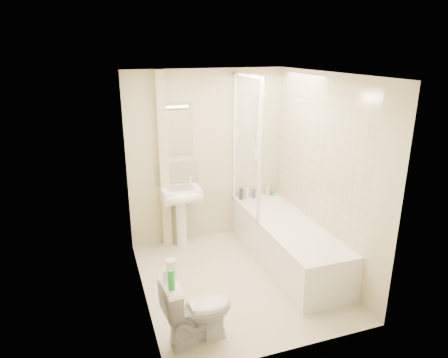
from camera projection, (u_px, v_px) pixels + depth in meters
name	position (u px, v px, depth m)	size (l,w,h in m)	color
floor	(238.00, 280.00, 4.80)	(2.50, 2.50, 0.00)	beige
wall_back	(207.00, 157.00, 5.55)	(2.20, 0.02, 2.40)	beige
wall_left	(139.00, 197.00, 4.09)	(0.02, 2.50, 2.40)	beige
wall_right	(325.00, 176.00, 4.76)	(0.02, 2.50, 2.40)	beige
ceiling	(240.00, 74.00, 4.04)	(2.20, 2.50, 0.02)	white
tile_back	(257.00, 138.00, 5.69)	(0.70, 0.01, 1.75)	beige
tile_right	(317.00, 154.00, 4.86)	(0.01, 2.10, 1.75)	beige
pipe_boxing	(164.00, 163.00, 5.30)	(0.12, 0.12, 2.40)	beige
splashback	(177.00, 172.00, 5.46)	(0.60, 0.01, 0.30)	beige
mirror	(176.00, 133.00, 5.28)	(0.46, 0.01, 0.60)	white
strip_light	(175.00, 105.00, 5.14)	(0.42, 0.07, 0.07)	silver
bathtub	(287.00, 241.00, 5.12)	(0.70, 2.10, 0.55)	white
shower_screen	(246.00, 145.00, 5.18)	(0.04, 0.92, 1.80)	white
shower_fixture	(259.00, 130.00, 5.61)	(0.10, 0.16, 0.99)	white
pedestal_sink	(182.00, 201.00, 5.36)	(0.51, 0.47, 0.99)	white
bottle_black_a	(241.00, 194.00, 5.79)	(0.05, 0.05, 0.16)	black
bottle_white_a	(247.00, 193.00, 5.82)	(0.06, 0.06, 0.16)	white
bottle_blue	(254.00, 193.00, 5.86)	(0.05, 0.05, 0.13)	navy
bottle_white_b	(267.00, 191.00, 5.92)	(0.06, 0.06, 0.15)	silver
bottle_green	(272.00, 193.00, 5.96)	(0.06, 0.06, 0.08)	green
toilet	(198.00, 309.00, 3.73)	(0.68, 0.44, 0.66)	white
toilet_roll_lower	(170.00, 274.00, 3.62)	(0.12, 0.12, 0.09)	white
toilet_roll_upper	(171.00, 264.00, 3.59)	(0.10, 0.10, 0.09)	white
green_bottle	(171.00, 280.00, 3.44)	(0.06, 0.06, 0.19)	green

